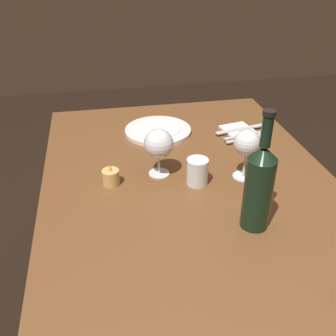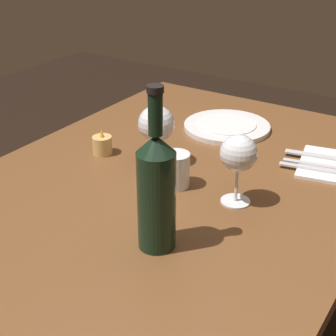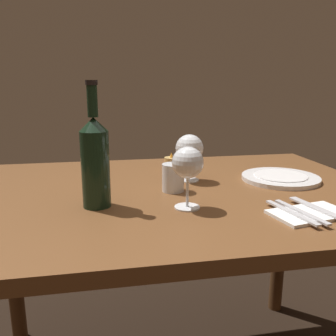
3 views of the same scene
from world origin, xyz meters
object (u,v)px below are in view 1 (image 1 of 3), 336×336
at_px(folded_napkin, 243,134).
at_px(fork_outer, 248,138).
at_px(water_tumbler, 198,173).
at_px(table_knife, 241,129).
at_px(wine_glass_right, 247,144).
at_px(votive_candle, 111,178).
at_px(wine_bottle, 259,185).
at_px(fork_inner, 246,135).
at_px(dinner_plate, 158,130).
at_px(wine_glass_left, 159,145).

distance_m(folded_napkin, fork_outer, 0.05).
xyz_separation_m(water_tumbler, table_knife, (0.32, -0.26, -0.03)).
distance_m(fork_outer, table_knife, 0.08).
bearing_deg(wine_glass_right, votive_candle, 84.79).
height_order(wine_bottle, water_tumbler, wine_bottle).
height_order(votive_candle, folded_napkin, votive_candle).
distance_m(votive_candle, fork_inner, 0.56).
bearing_deg(dinner_plate, water_tumbler, -171.49).
height_order(wine_glass_right, wine_bottle, wine_bottle).
distance_m(dinner_plate, table_knife, 0.32).
height_order(folded_napkin, fork_inner, fork_inner).
xyz_separation_m(wine_glass_left, folded_napkin, (0.22, -0.36, -0.10)).
bearing_deg(wine_bottle, votive_candle, 52.99).
bearing_deg(votive_candle, wine_glass_right, -95.21).
xyz_separation_m(wine_bottle, table_knife, (0.54, -0.16, -0.11)).
bearing_deg(wine_glass_right, fork_inner, -22.06).
xyz_separation_m(wine_glass_left, wine_glass_right, (-0.07, -0.26, 0.01)).
bearing_deg(fork_inner, water_tumbler, 136.35).
distance_m(wine_glass_left, votive_candle, 0.18).
height_order(votive_candle, table_knife, votive_candle).
xyz_separation_m(dinner_plate, fork_outer, (-0.13, -0.31, 0.00)).
relative_size(dinner_plate, folded_napkin, 1.22).
xyz_separation_m(wine_bottle, votive_candle, (0.27, 0.35, -0.10)).
xyz_separation_m(wine_glass_right, votive_candle, (0.04, 0.41, -0.09)).
bearing_deg(folded_napkin, wine_glass_left, 120.93).
xyz_separation_m(wine_bottle, fork_outer, (0.46, -0.16, -0.11)).
distance_m(water_tumbler, fork_inner, 0.37).
height_order(dinner_plate, fork_outer, dinner_plate).
distance_m(wine_glass_left, wine_glass_right, 0.26).
bearing_deg(wine_bottle, table_knife, -16.52).
distance_m(water_tumbler, folded_napkin, 0.39).
relative_size(wine_glass_left, fork_inner, 0.86).
bearing_deg(water_tumbler, table_knife, -38.38).
relative_size(wine_glass_right, fork_outer, 0.90).
relative_size(wine_glass_right, folded_napkin, 0.77).
height_order(wine_bottle, fork_outer, wine_bottle).
height_order(wine_glass_left, wine_bottle, wine_bottle).
relative_size(dinner_plate, fork_inner, 1.41).
bearing_deg(votive_candle, dinner_plate, -31.22).
bearing_deg(wine_glass_left, folded_napkin, -59.07).
height_order(water_tumbler, table_knife, water_tumbler).
bearing_deg(wine_glass_left, water_tumbler, -126.75).
xyz_separation_m(dinner_plate, fork_inner, (-0.11, -0.31, 0.00)).
relative_size(wine_glass_left, wine_bottle, 0.48).
bearing_deg(fork_outer, water_tumbler, 133.55).
relative_size(wine_glass_right, dinner_plate, 0.63).
relative_size(wine_glass_right, wine_bottle, 0.50).
distance_m(wine_glass_right, dinner_plate, 0.44).
relative_size(folded_napkin, fork_outer, 1.16).
height_order(fork_inner, fork_outer, same).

